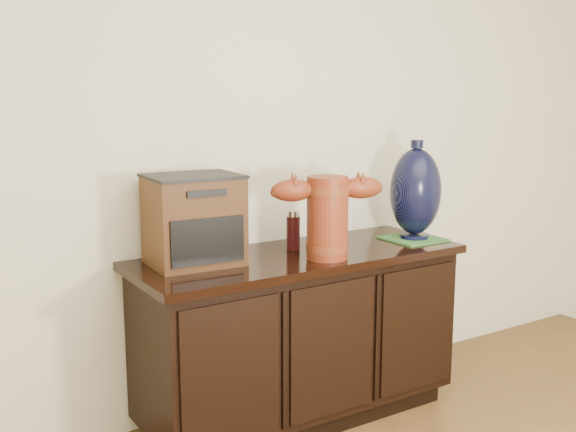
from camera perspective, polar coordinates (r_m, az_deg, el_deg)
sideboard at (r=3.01m, az=0.92°, el=-9.98°), size 1.46×0.56×0.75m
terracotta_vessel at (r=2.78m, az=3.35°, el=0.29°), size 0.48×0.22×0.34m
tv_radio at (r=2.71m, az=-7.98°, el=-0.32°), size 0.37×0.31×0.36m
green_mat at (r=3.23m, az=10.55°, el=-1.90°), size 0.25×0.25×0.01m
lamp_base at (r=3.19m, az=10.74°, el=2.02°), size 0.24×0.24×0.46m
spray_can at (r=2.96m, az=0.44°, el=-1.23°), size 0.06×0.06×0.17m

